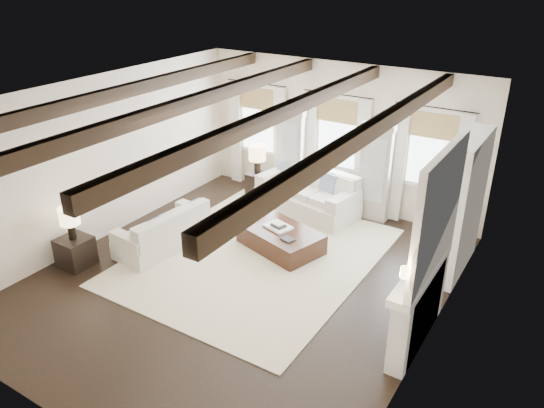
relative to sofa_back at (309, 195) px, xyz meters
The scene contains 16 objects.
ground 3.10m from the sofa_back, 84.12° to the right, with size 7.50×7.50×0.00m, color black.
room_shell 2.84m from the sofa_back, 63.85° to the right, with size 6.54×7.54×3.22m.
area_rug 2.32m from the sofa_back, 86.86° to the right, with size 4.04×4.95×0.02m, color beige.
sofa_back is the anchor object (origin of this frame).
sofa_left 3.32m from the sofa_back, 117.96° to the right, with size 1.03×1.95×0.80m.
ottoman 1.82m from the sofa_back, 78.84° to the right, with size 1.55×0.97×0.41m, color black.
tray 1.76m from the sofa_back, 81.33° to the right, with size 0.50×0.38×0.04m, color white.
book_lower 1.77m from the sofa_back, 80.95° to the right, with size 0.26×0.20×0.04m, color #262628.
book_upper 1.77m from the sofa_back, 81.31° to the right, with size 0.22×0.17×0.03m, color beige.
book_loose 2.16m from the sofa_back, 72.11° to the right, with size 0.24×0.18×0.03m, color #262628.
side_table_front 4.96m from the sofa_back, 120.33° to the right, with size 0.55×0.55×0.55m, color black.
lamp_front 4.99m from the sofa_back, 120.33° to the right, with size 0.36×0.36×0.62m.
side_table_back 1.32m from the sofa_back, behind, with size 0.43×0.43×0.64m, color black.
lamp_back 1.49m from the sofa_back, behind, with size 0.39×0.39×0.67m.
candlestick_near 4.49m from the sofa_back, 44.24° to the right, with size 0.15×0.15×0.74m.
candlestick_far 4.28m from the sofa_back, 41.27° to the right, with size 0.14×0.14×0.71m.
Camera 1 is at (4.66, -6.41, 5.13)m, focal length 35.00 mm.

